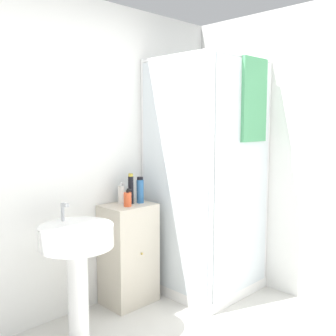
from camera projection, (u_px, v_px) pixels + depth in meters
The scene contains 8 objects.
wall_back at pixel (54, 159), 2.98m from camera, with size 6.40×0.06×2.50m, color white.
shower_enclosure at pixel (208, 225), 3.52m from camera, with size 0.83×0.86×2.08m.
vanity_cabinet at pixel (129, 254), 3.32m from camera, with size 0.42×0.35×0.85m.
sink at pixel (77, 252), 2.67m from camera, with size 0.50×0.50×0.97m.
soap_dispenser at pixel (128, 199), 3.19m from camera, with size 0.06×0.07×0.15m.
shampoo_bottle_tall_black at pixel (131, 189), 3.30m from camera, with size 0.05×0.05×0.25m.
shampoo_bottle_blue at pixel (140, 190), 3.33m from camera, with size 0.06×0.06×0.22m.
lotion_bottle_white at pixel (121, 195), 3.31m from camera, with size 0.06×0.06×0.18m.
Camera 1 is at (-1.47, -1.02, 1.53)m, focal length 42.00 mm.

